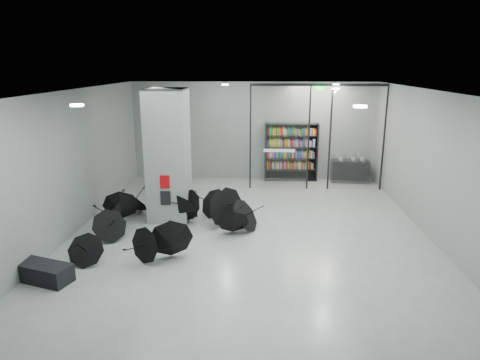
{
  "coord_description": "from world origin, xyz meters",
  "views": [
    {
      "loc": [
        0.28,
        -10.56,
        4.68
      ],
      "look_at": [
        -0.3,
        1.5,
        1.4
      ],
      "focal_mm": 32.02,
      "sensor_mm": 36.0,
      "label": 1
    }
  ],
  "objects_px": {
    "bookshelf": "(291,152)",
    "shop_counter": "(350,171)",
    "bench": "(44,272)",
    "umbrella_cluster": "(176,221)",
    "column": "(168,156)"
  },
  "relations": [
    {
      "from": "column",
      "to": "bookshelf",
      "type": "xyz_separation_m",
      "value": [
        4.05,
        4.75,
        -0.82
      ]
    },
    {
      "from": "column",
      "to": "bookshelf",
      "type": "bearing_deg",
      "value": 49.55
    },
    {
      "from": "bookshelf",
      "to": "shop_counter",
      "type": "bearing_deg",
      "value": -6.14
    },
    {
      "from": "bench",
      "to": "bookshelf",
      "type": "xyz_separation_m",
      "value": [
        6.05,
        8.9,
        0.98
      ]
    },
    {
      "from": "shop_counter",
      "to": "umbrella_cluster",
      "type": "height_order",
      "value": "umbrella_cluster"
    },
    {
      "from": "column",
      "to": "bookshelf",
      "type": "height_order",
      "value": "column"
    },
    {
      "from": "bookshelf",
      "to": "shop_counter",
      "type": "distance_m",
      "value": 2.51
    },
    {
      "from": "bench",
      "to": "bookshelf",
      "type": "relative_size",
      "value": 0.54
    },
    {
      "from": "column",
      "to": "bookshelf",
      "type": "relative_size",
      "value": 1.69
    },
    {
      "from": "column",
      "to": "umbrella_cluster",
      "type": "bearing_deg",
      "value": -70.65
    },
    {
      "from": "bench",
      "to": "umbrella_cluster",
      "type": "distance_m",
      "value": 3.9
    },
    {
      "from": "column",
      "to": "bench",
      "type": "bearing_deg",
      "value": -115.72
    },
    {
      "from": "bench",
      "to": "shop_counter",
      "type": "bearing_deg",
      "value": 63.98
    },
    {
      "from": "column",
      "to": "shop_counter",
      "type": "distance_m",
      "value": 8.05
    },
    {
      "from": "bookshelf",
      "to": "shop_counter",
      "type": "relative_size",
      "value": 1.57
    }
  ]
}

